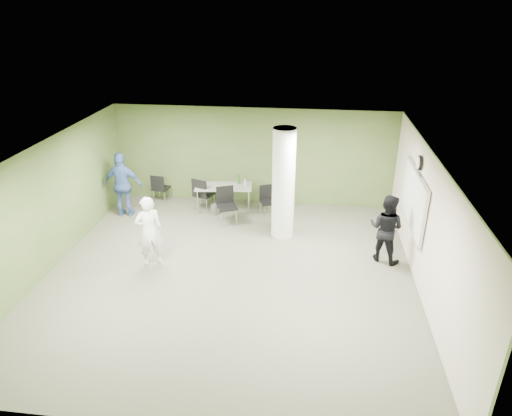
# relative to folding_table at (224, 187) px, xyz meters

# --- Properties ---
(floor) EXTENTS (8.00, 8.00, 0.00)m
(floor) POSITION_rel_folding_table_xyz_m (0.73, -3.28, -0.70)
(floor) COLOR #4E4D3D
(floor) RESTS_ON ground
(ceiling) EXTENTS (8.00, 8.00, 0.00)m
(ceiling) POSITION_rel_folding_table_xyz_m (0.73, -3.28, 2.10)
(ceiling) COLOR white
(ceiling) RESTS_ON wall_back
(wall_back) EXTENTS (8.00, 2.80, 0.02)m
(wall_back) POSITION_rel_folding_table_xyz_m (0.73, 0.72, 0.70)
(wall_back) COLOR #455D2C
(wall_back) RESTS_ON floor
(wall_left) EXTENTS (0.02, 8.00, 2.80)m
(wall_left) POSITION_rel_folding_table_xyz_m (-3.27, -3.28, 0.70)
(wall_left) COLOR #455D2C
(wall_left) RESTS_ON floor
(wall_right_cream) EXTENTS (0.02, 8.00, 2.80)m
(wall_right_cream) POSITION_rel_folding_table_xyz_m (4.73, -3.28, 0.70)
(wall_right_cream) COLOR beige
(wall_right_cream) RESTS_ON floor
(column) EXTENTS (0.56, 0.56, 2.80)m
(column) POSITION_rel_folding_table_xyz_m (1.73, -1.28, 0.70)
(column) COLOR silver
(column) RESTS_ON floor
(whiteboard) EXTENTS (0.05, 2.30, 1.30)m
(whiteboard) POSITION_rel_folding_table_xyz_m (4.65, -2.08, 0.80)
(whiteboard) COLOR silver
(whiteboard) RESTS_ON wall_right_cream
(wall_clock) EXTENTS (0.06, 0.32, 0.32)m
(wall_clock) POSITION_rel_folding_table_xyz_m (4.65, -2.08, 1.65)
(wall_clock) COLOR black
(wall_clock) RESTS_ON wall_right_cream
(folding_table) EXTENTS (1.64, 0.85, 1.00)m
(folding_table) POSITION_rel_folding_table_xyz_m (0.00, 0.00, 0.00)
(folding_table) COLOR gray
(folding_table) RESTS_ON floor
(wastebasket) EXTENTS (0.24, 0.24, 0.27)m
(wastebasket) POSITION_rel_folding_table_xyz_m (-0.23, -0.29, -0.56)
(wastebasket) COLOR #4C4C4C
(wastebasket) RESTS_ON floor
(chair_back_left) EXTENTS (0.50, 0.50, 0.87)m
(chair_back_left) POSITION_rel_folding_table_xyz_m (-1.98, 0.29, -0.19)
(chair_back_left) COLOR black
(chair_back_left) RESTS_ON floor
(chair_back_right) EXTENTS (0.63, 0.63, 0.99)m
(chair_back_right) POSITION_rel_folding_table_xyz_m (-0.61, -0.12, -0.12)
(chair_back_right) COLOR black
(chair_back_right) RESTS_ON floor
(chair_table_left) EXTENTS (0.64, 0.64, 0.98)m
(chair_table_left) POSITION_rel_folding_table_xyz_m (0.18, -0.72, -0.12)
(chair_table_left) COLOR black
(chair_table_left) RESTS_ON floor
(chair_table_right) EXTENTS (0.55, 0.55, 0.85)m
(chair_table_right) POSITION_rel_folding_table_xyz_m (1.24, -0.12, -0.21)
(chair_table_right) COLOR black
(chair_table_right) RESTS_ON floor
(woman_white) EXTENTS (0.72, 0.66, 1.66)m
(woman_white) POSITION_rel_folding_table_xyz_m (-1.12, -3.04, 0.13)
(woman_white) COLOR white
(woman_white) RESTS_ON floor
(man_black) EXTENTS (0.98, 0.91, 1.62)m
(man_black) POSITION_rel_folding_table_xyz_m (4.13, -2.20, 0.11)
(man_black) COLOR black
(man_black) RESTS_ON floor
(man_blue) EXTENTS (1.08, 0.48, 1.81)m
(man_blue) POSITION_rel_folding_table_xyz_m (-2.67, -0.67, 0.21)
(man_blue) COLOR #3D5998
(man_blue) RESTS_ON floor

